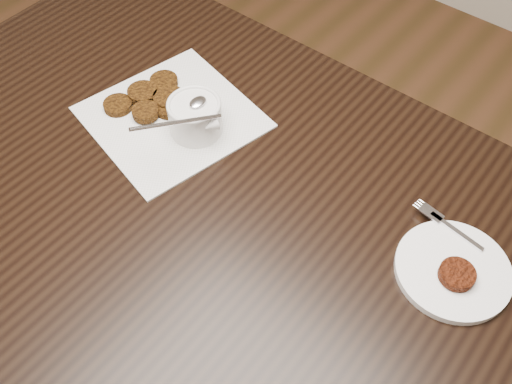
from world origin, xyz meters
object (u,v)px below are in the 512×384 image
Objects in this scene: sauce_ramekin at (194,103)px; plate_with_patty at (454,268)px; table at (222,309)px; napkin at (172,117)px.

sauce_ramekin is 0.75× the size of plate_with_patty.
table is 0.45m from napkin.
table is 0.49m from sauce_ramekin.
table is 4.95× the size of napkin.
sauce_ramekin reaches higher than table.
table is 7.95× the size of plate_with_patty.
napkin is at bearing 149.83° from table.
plate_with_patty reaches higher than napkin.
napkin is 2.14× the size of sauce_ramekin.
sauce_ramekin is (-0.15, 0.13, 0.45)m from table.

